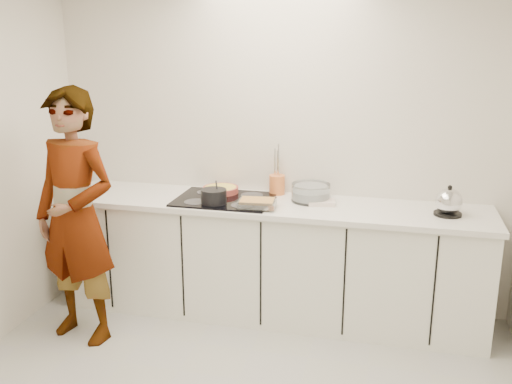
% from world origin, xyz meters
% --- Properties ---
extents(wall_back, '(3.60, 0.00, 2.60)m').
position_xyz_m(wall_back, '(0.00, 1.60, 1.30)').
color(wall_back, silver).
rests_on(wall_back, ground).
extents(wall_front, '(3.60, 0.00, 2.60)m').
position_xyz_m(wall_front, '(0.00, -1.60, 1.30)').
color(wall_front, silver).
rests_on(wall_front, ground).
extents(base_cabinets, '(3.20, 0.58, 0.87)m').
position_xyz_m(base_cabinets, '(0.00, 1.28, 0.43)').
color(base_cabinets, white).
rests_on(base_cabinets, floor).
extents(countertop, '(3.24, 0.64, 0.04)m').
position_xyz_m(countertop, '(0.00, 1.28, 0.89)').
color(countertop, white).
rests_on(countertop, base_cabinets).
extents(hob, '(0.72, 0.54, 0.01)m').
position_xyz_m(hob, '(-0.35, 1.26, 0.92)').
color(hob, black).
rests_on(hob, countertop).
extents(tart_dish, '(0.33, 0.33, 0.05)m').
position_xyz_m(tart_dish, '(-0.43, 1.42, 0.95)').
color(tart_dish, '#AC4339').
rests_on(tart_dish, hob).
extents(saucepan, '(0.22, 0.22, 0.18)m').
position_xyz_m(saucepan, '(-0.39, 1.12, 0.98)').
color(saucepan, black).
rests_on(saucepan, hob).
extents(baking_dish, '(0.29, 0.22, 0.05)m').
position_xyz_m(baking_dish, '(-0.06, 1.11, 0.95)').
color(baking_dish, silver).
rests_on(baking_dish, hob).
extents(mixing_bowl, '(0.39, 0.39, 0.14)m').
position_xyz_m(mixing_bowl, '(0.29, 1.39, 0.97)').
color(mixing_bowl, silver).
rests_on(mixing_bowl, countertop).
extents(tea_towel, '(0.21, 0.17, 0.03)m').
position_xyz_m(tea_towel, '(0.38, 1.32, 0.93)').
color(tea_towel, white).
rests_on(tea_towel, countertop).
extents(kettle, '(0.24, 0.24, 0.22)m').
position_xyz_m(kettle, '(1.27, 1.27, 1.00)').
color(kettle, black).
rests_on(kettle, countertop).
extents(utensil_crock, '(0.13, 0.13, 0.15)m').
position_xyz_m(utensil_crock, '(0.00, 1.52, 0.99)').
color(utensil_crock, orange).
rests_on(utensil_crock, countertop).
extents(cook, '(0.73, 0.55, 1.80)m').
position_xyz_m(cook, '(-1.23, 0.63, 0.90)').
color(cook, white).
rests_on(cook, floor).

